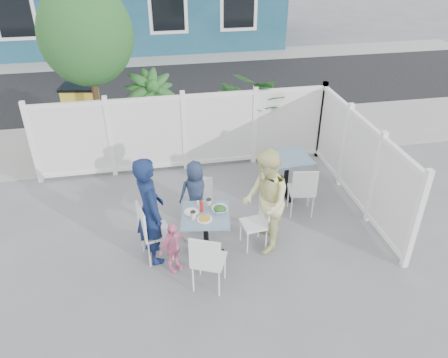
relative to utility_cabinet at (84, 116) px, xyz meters
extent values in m
plane|color=slate|center=(2.01, -4.00, -0.66)|extent=(80.00, 80.00, 0.00)
cube|color=gray|center=(2.01, -0.20, -0.65)|extent=(24.00, 2.60, 0.01)
cube|color=black|center=(2.01, 3.50, -0.66)|extent=(24.00, 5.00, 0.01)
cube|color=gray|center=(2.01, 6.60, -0.65)|extent=(24.00, 1.60, 0.01)
cube|color=black|center=(-0.99, 7.02, 0.94)|extent=(1.20, 0.04, 1.40)
cube|color=black|center=(3.01, 7.02, 0.94)|extent=(1.20, 0.04, 1.40)
cube|color=white|center=(2.11, -1.60, 0.16)|extent=(5.80, 0.04, 1.40)
cube|color=white|center=(2.11, -1.60, 0.90)|extent=(5.86, 0.08, 0.08)
cube|color=white|center=(2.11, -1.60, -0.60)|extent=(5.86, 0.08, 0.12)
cube|color=white|center=(5.01, -3.40, 0.16)|extent=(0.04, 3.60, 1.40)
cube|color=white|center=(5.01, -3.40, 0.90)|extent=(0.08, 3.66, 0.08)
cube|color=white|center=(5.01, -3.40, -0.60)|extent=(0.08, 3.66, 0.12)
cylinder|color=#382316|center=(0.41, -0.70, 0.54)|extent=(0.12, 0.12, 2.40)
ellipsoid|color=#1D4F25|center=(0.41, -0.70, 1.94)|extent=(1.80, 1.62, 1.98)
cube|color=gold|center=(0.00, 0.00, 0.00)|extent=(0.79, 0.62, 1.32)
imported|color=#1D4F25|center=(1.49, -0.90, 0.27)|extent=(1.21, 1.21, 1.85)
imported|color=#1D4F25|center=(3.80, -1.00, 0.26)|extent=(2.14, 2.19, 1.84)
cube|color=teal|center=(2.12, -4.36, 0.07)|extent=(0.82, 0.82, 0.04)
cylinder|color=black|center=(2.12, -4.36, -0.29)|extent=(0.08, 0.08, 0.69)
cube|color=black|center=(2.12, -4.36, -0.64)|extent=(0.56, 0.17, 0.04)
cube|color=black|center=(2.12, -4.36, -0.64)|extent=(0.17, 0.56, 0.04)
cube|color=teal|center=(3.84, -2.96, 0.13)|extent=(0.82, 0.82, 0.04)
cylinder|color=black|center=(3.84, -2.96, -0.26)|extent=(0.09, 0.09, 0.75)
cube|color=black|center=(3.84, -2.96, -0.64)|extent=(0.61, 0.13, 0.04)
cube|color=black|center=(3.84, -2.96, -0.64)|extent=(0.13, 0.61, 0.04)
cube|color=white|center=(1.37, -4.28, -0.19)|extent=(0.51, 0.52, 0.04)
cube|color=white|center=(1.18, -4.32, 0.07)|extent=(0.13, 0.43, 0.47)
cylinder|color=white|center=(1.50, -4.05, -0.43)|extent=(0.02, 0.02, 0.47)
cylinder|color=white|center=(1.59, -4.42, -0.43)|extent=(0.02, 0.02, 0.47)
cylinder|color=white|center=(1.16, -4.14, -0.43)|extent=(0.02, 0.02, 0.47)
cylinder|color=white|center=(1.24, -4.50, -0.43)|extent=(0.02, 0.02, 0.47)
cube|color=white|center=(2.88, -4.29, -0.25)|extent=(0.41, 0.42, 0.04)
cube|color=white|center=(3.05, -4.27, -0.02)|extent=(0.07, 0.38, 0.41)
cylinder|color=white|center=(2.75, -4.47, -0.45)|extent=(0.02, 0.02, 0.41)
cylinder|color=white|center=(2.71, -4.15, -0.45)|extent=(0.02, 0.02, 0.41)
cylinder|color=white|center=(3.06, -4.44, -0.45)|extent=(0.02, 0.02, 0.41)
cylinder|color=white|center=(3.02, -4.11, -0.45)|extent=(0.02, 0.02, 0.41)
cube|color=white|center=(2.12, -3.65, -0.24)|extent=(0.49, 0.48, 0.04)
cube|color=white|center=(2.18, -3.48, 0.00)|extent=(0.38, 0.15, 0.42)
cylinder|color=white|center=(2.23, -3.85, -0.45)|extent=(0.02, 0.02, 0.42)
cylinder|color=white|center=(1.91, -3.75, -0.45)|extent=(0.02, 0.02, 0.42)
cylinder|color=white|center=(2.33, -3.54, -0.45)|extent=(0.02, 0.02, 0.42)
cylinder|color=white|center=(2.01, -3.44, -0.45)|extent=(0.02, 0.02, 0.42)
cube|color=white|center=(2.06, -5.04, -0.20)|extent=(0.56, 0.55, 0.04)
cube|color=white|center=(1.98, -5.22, 0.06)|extent=(0.41, 0.20, 0.46)
cylinder|color=white|center=(1.96, -4.80, -0.43)|extent=(0.02, 0.02, 0.46)
cylinder|color=white|center=(2.30, -4.95, -0.43)|extent=(0.02, 0.02, 0.46)
cylinder|color=white|center=(1.82, -5.12, -0.43)|extent=(0.02, 0.02, 0.46)
cylinder|color=white|center=(2.16, -5.27, -0.43)|extent=(0.02, 0.02, 0.46)
cube|color=white|center=(3.92, -3.57, -0.20)|extent=(0.49, 0.47, 0.04)
cube|color=white|center=(3.89, -3.76, 0.06)|extent=(0.43, 0.10, 0.46)
cylinder|color=white|center=(3.76, -3.37, -0.43)|extent=(0.02, 0.02, 0.46)
cylinder|color=white|center=(4.13, -3.42, -0.43)|extent=(0.02, 0.02, 0.46)
cylinder|color=white|center=(3.71, -3.71, -0.43)|extent=(0.02, 0.02, 0.46)
cylinder|color=white|center=(4.07, -3.77, -0.43)|extent=(0.02, 0.02, 0.46)
imported|color=#111E44|center=(1.32, -4.28, 0.21)|extent=(0.56, 0.71, 1.73)
imported|color=#D1CC4B|center=(3.03, -4.34, 0.19)|extent=(0.72, 0.88, 1.70)
imported|color=#212F49|center=(2.08, -3.47, -0.09)|extent=(0.60, 0.43, 1.14)
imported|color=pink|center=(1.59, -4.62, -0.24)|extent=(0.51, 0.44, 0.83)
cylinder|color=white|center=(2.09, -4.49, 0.10)|extent=(0.23, 0.23, 0.01)
cylinder|color=white|center=(1.92, -4.27, 0.10)|extent=(0.23, 0.23, 0.02)
imported|color=white|center=(2.34, -4.32, 0.12)|extent=(0.24, 0.24, 0.06)
cylinder|color=beige|center=(1.93, -4.43, 0.15)|extent=(0.08, 0.08, 0.11)
cylinder|color=beige|center=(2.20, -4.16, 0.15)|extent=(0.08, 0.08, 0.12)
cylinder|color=red|center=(2.07, -4.28, 0.18)|extent=(0.05, 0.05, 0.17)
cylinder|color=white|center=(2.04, -4.09, 0.13)|extent=(0.03, 0.03, 0.07)
cylinder|color=black|center=(2.09, -4.11, 0.13)|extent=(0.03, 0.03, 0.07)
camera|label=1|loc=(1.41, -9.58, 3.89)|focal=35.00mm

